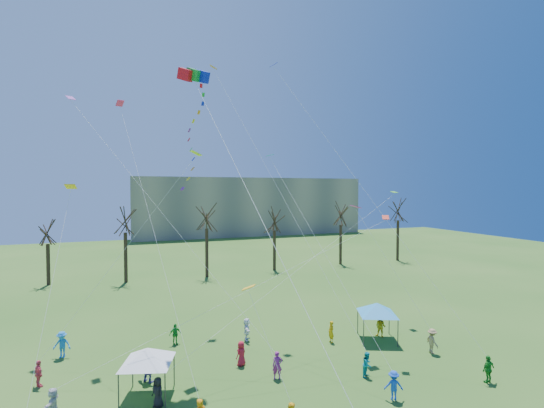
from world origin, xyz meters
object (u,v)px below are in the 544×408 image
object	(u,v)px
distant_building	(249,206)
big_box_kite	(198,138)
canopy_tent_blue	(377,308)
canopy_tent_white	(148,355)

from	to	relation	value
distant_building	big_box_kite	size ratio (longest dim) A/B	2.51
distant_building	canopy_tent_blue	xyz separation A→B (m)	(-11.80, -73.31, -5.00)
distant_building	canopy_tent_white	bearing A→B (deg)	-111.03
big_box_kite	canopy_tent_blue	xyz separation A→B (m)	(13.79, -1.04, -12.82)
big_box_kite	canopy_tent_blue	world-z (taller)	big_box_kite
distant_building	canopy_tent_white	distance (m)	81.21
big_box_kite	canopy_tent_white	size ratio (longest dim) A/B	6.57
canopy_tent_blue	big_box_kite	bearing A→B (deg)	175.67
big_box_kite	canopy_tent_blue	distance (m)	18.85
distant_building	big_box_kite	xyz separation A→B (m)	(-25.58, -72.26, 7.82)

